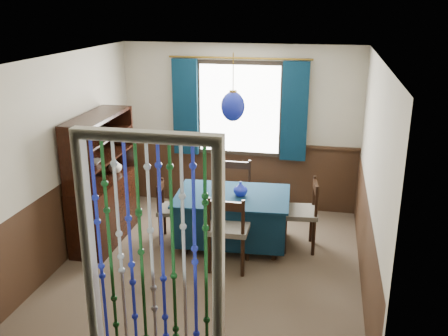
% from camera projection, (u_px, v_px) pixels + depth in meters
% --- Properties ---
extents(floor, '(4.00, 4.00, 0.00)m').
position_uv_depth(floor, '(210.00, 266.00, 6.10)').
color(floor, brown).
rests_on(floor, ground).
extents(ceiling, '(4.00, 4.00, 0.00)m').
position_uv_depth(ceiling, '(208.00, 58.00, 5.31)').
color(ceiling, silver).
rests_on(ceiling, ground).
extents(wall_back, '(3.60, 0.00, 3.60)m').
position_uv_depth(wall_back, '(240.00, 128.00, 7.56)').
color(wall_back, beige).
rests_on(wall_back, ground).
extents(wall_front, '(3.60, 0.00, 3.60)m').
position_uv_depth(wall_front, '(149.00, 250.00, 3.85)').
color(wall_front, beige).
rests_on(wall_front, ground).
extents(wall_left, '(0.00, 4.00, 4.00)m').
position_uv_depth(wall_left, '(65.00, 159.00, 6.05)').
color(wall_left, beige).
rests_on(wall_left, ground).
extents(wall_right, '(0.00, 4.00, 4.00)m').
position_uv_depth(wall_right, '(372.00, 180.00, 5.35)').
color(wall_right, beige).
rests_on(wall_right, ground).
extents(wainscot_back, '(3.60, 0.00, 3.60)m').
position_uv_depth(wainscot_back, '(239.00, 175.00, 7.78)').
color(wainscot_back, '#392315').
rests_on(wainscot_back, ground).
extents(wainscot_front, '(3.60, 0.00, 3.60)m').
position_uv_depth(wainscot_front, '(154.00, 331.00, 4.10)').
color(wainscot_front, '#392315').
rests_on(wainscot_front, ground).
extents(wainscot_left, '(0.00, 4.00, 4.00)m').
position_uv_depth(wainscot_left, '(72.00, 216.00, 6.29)').
color(wainscot_left, '#392315').
rests_on(wainscot_left, ground).
extents(wainscot_right, '(0.00, 4.00, 4.00)m').
position_uv_depth(wainscot_right, '(364.00, 243.00, 5.59)').
color(wainscot_right, '#392315').
rests_on(wainscot_right, ground).
extents(window, '(1.32, 0.12, 1.42)m').
position_uv_depth(window, '(239.00, 109.00, 7.42)').
color(window, black).
rests_on(window, wall_back).
extents(doorway, '(1.16, 0.12, 2.18)m').
position_uv_depth(doorway, '(152.00, 269.00, 3.97)').
color(doorway, silver).
rests_on(doorway, ground).
extents(dining_table, '(1.52, 1.11, 0.70)m').
position_uv_depth(dining_table, '(232.00, 215.00, 6.52)').
color(dining_table, '#0A2234').
rests_on(dining_table, floor).
extents(chair_near, '(0.48, 0.46, 0.97)m').
position_uv_depth(chair_near, '(228.00, 229.00, 5.89)').
color(chair_near, black).
rests_on(chair_near, floor).
extents(chair_far, '(0.46, 0.44, 0.92)m').
position_uv_depth(chair_far, '(235.00, 192.00, 7.13)').
color(chair_far, black).
rests_on(chair_far, floor).
extents(chair_left, '(0.44, 0.46, 0.82)m').
position_uv_depth(chair_left, '(171.00, 210.00, 6.63)').
color(chair_left, black).
rests_on(chair_left, floor).
extents(chair_right, '(0.49, 0.51, 0.93)m').
position_uv_depth(chair_right, '(302.00, 213.00, 6.40)').
color(chair_right, black).
rests_on(chair_right, floor).
extents(sideboard, '(0.48, 1.32, 1.71)m').
position_uv_depth(sideboard, '(103.00, 198.00, 6.61)').
color(sideboard, black).
rests_on(sideboard, floor).
extents(pendant_lamp, '(0.29, 0.29, 0.82)m').
position_uv_depth(pendant_lamp, '(233.00, 106.00, 6.06)').
color(pendant_lamp, olive).
rests_on(pendant_lamp, ceiling).
extents(vase_table, '(0.22, 0.22, 0.17)m').
position_uv_depth(vase_table, '(240.00, 189.00, 6.38)').
color(vase_table, '#17229E').
rests_on(vase_table, dining_table).
extents(bowl_shelf, '(0.27, 0.27, 0.06)m').
position_uv_depth(bowl_shelf, '(92.00, 162.00, 6.10)').
color(bowl_shelf, beige).
rests_on(bowl_shelf, sideboard).
extents(vase_sideboard, '(0.24, 0.24, 0.21)m').
position_uv_depth(vase_sideboard, '(115.00, 165.00, 6.77)').
color(vase_sideboard, beige).
rests_on(vase_sideboard, sideboard).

